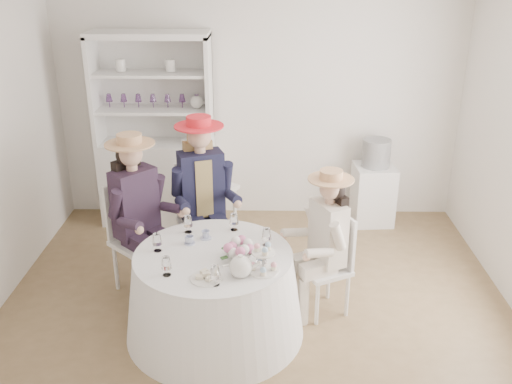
{
  "coord_description": "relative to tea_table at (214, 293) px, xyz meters",
  "views": [
    {
      "loc": [
        0.08,
        -4.26,
        2.9
      ],
      "look_at": [
        0.0,
        0.1,
        1.05
      ],
      "focal_mm": 40.0,
      "sensor_mm": 36.0,
      "label": 1
    }
  ],
  "objects": [
    {
      "name": "ground",
      "position": [
        0.33,
        0.36,
        -0.36
      ],
      "size": [
        4.5,
        4.5,
        0.0
      ],
      "primitive_type": "plane",
      "color": "brown",
      "rests_on": "ground"
    },
    {
      "name": "wall_back",
      "position": [
        0.33,
        2.36,
        0.99
      ],
      "size": [
        4.5,
        0.0,
        4.5
      ],
      "primitive_type": "plane",
      "rotation": [
        1.57,
        0.0,
        0.0
      ],
      "color": "white",
      "rests_on": "ground"
    },
    {
      "name": "wall_front",
      "position": [
        0.33,
        -1.64,
        0.99
      ],
      "size": [
        4.5,
        0.0,
        4.5
      ],
      "primitive_type": "plane",
      "rotation": [
        -1.57,
        0.0,
        0.0
      ],
      "color": "white",
      "rests_on": "ground"
    },
    {
      "name": "tea_table",
      "position": [
        0.0,
        0.0,
        0.0
      ],
      "size": [
        1.45,
        1.45,
        0.72
      ],
      "rotation": [
        0.0,
        0.0,
        -0.18
      ],
      "color": "white",
      "rests_on": "ground"
    },
    {
      "name": "hutch",
      "position": [
        -0.81,
        2.13,
        0.4
      ],
      "size": [
        1.29,
        0.54,
        2.14
      ],
      "rotation": [
        0.0,
        0.0,
        -0.05
      ],
      "color": "silver",
      "rests_on": "ground"
    },
    {
      "name": "side_table",
      "position": [
        1.63,
        2.09,
        -0.02
      ],
      "size": [
        0.47,
        0.47,
        0.68
      ],
      "primitive_type": "cube",
      "rotation": [
        0.0,
        0.0,
        0.07
      ],
      "color": "silver",
      "rests_on": "ground"
    },
    {
      "name": "hatbox",
      "position": [
        1.63,
        2.09,
        0.48
      ],
      "size": [
        0.31,
        0.31,
        0.31
      ],
      "primitive_type": "cylinder",
      "rotation": [
        0.0,
        0.0,
        0.0
      ],
      "color": "black",
      "rests_on": "side_table"
    },
    {
      "name": "guest_left",
      "position": [
        -0.72,
        0.62,
        0.48
      ],
      "size": [
        0.64,
        0.63,
        1.49
      ],
      "rotation": [
        0.0,
        0.0,
        0.83
      ],
      "color": "silver",
      "rests_on": "ground"
    },
    {
      "name": "guest_mid",
      "position": [
        -0.18,
        0.94,
        0.53
      ],
      "size": [
        0.59,
        0.64,
        1.56
      ],
      "rotation": [
        0.0,
        0.0,
        0.35
      ],
      "color": "silver",
      "rests_on": "ground"
    },
    {
      "name": "guest_right",
      "position": [
        0.9,
        0.29,
        0.38
      ],
      "size": [
        0.55,
        0.5,
        1.31
      ],
      "rotation": [
        0.0,
        0.0,
        -1.11
      ],
      "color": "silver",
      "rests_on": "ground"
    },
    {
      "name": "spare_chair",
      "position": [
        -0.22,
        1.77,
        0.22
      ],
      "size": [
        0.62,
        0.62,
        1.08
      ],
      "rotation": [
        0.0,
        0.0,
        2.57
      ],
      "color": "silver",
      "rests_on": "ground"
    },
    {
      "name": "teacup_a",
      "position": [
        -0.2,
        0.17,
        0.39
      ],
      "size": [
        0.1,
        0.1,
        0.06
      ],
      "primitive_type": "imported",
      "rotation": [
        0.0,
        0.0,
        0.39
      ],
      "color": "white",
      "rests_on": "tea_table"
    },
    {
      "name": "teacup_b",
      "position": [
        -0.08,
        0.26,
        0.39
      ],
      "size": [
        0.07,
        0.07,
        0.06
      ],
      "primitive_type": "imported",
      "rotation": [
        0.0,
        0.0,
        0.11
      ],
      "color": "white",
      "rests_on": "tea_table"
    },
    {
      "name": "teacup_c",
      "position": [
        0.25,
        0.08,
        0.39
      ],
      "size": [
        0.1,
        0.1,
        0.07
      ],
      "primitive_type": "imported",
      "rotation": [
        0.0,
        0.0,
        0.31
      ],
      "color": "white",
      "rests_on": "tea_table"
    },
    {
      "name": "flower_bowl",
      "position": [
        0.21,
        -0.05,
        0.39
      ],
      "size": [
        0.22,
        0.22,
        0.05
      ],
      "primitive_type": "imported",
      "rotation": [
        0.0,
        0.0,
        -0.03
      ],
      "color": "white",
      "rests_on": "tea_table"
    },
    {
      "name": "flower_arrangement",
      "position": [
        0.19,
        -0.08,
        0.46
      ],
      "size": [
        0.21,
        0.2,
        0.08
      ],
      "rotation": [
        0.0,
        0.0,
        0.11
      ],
      "color": "pink",
      "rests_on": "tea_table"
    },
    {
      "name": "table_teapot",
      "position": [
        0.23,
        -0.32,
        0.44
      ],
      "size": [
        0.24,
        0.17,
        0.18
      ],
      "rotation": [
        0.0,
        0.0,
        -0.21
      ],
      "color": "white",
      "rests_on": "tea_table"
    },
    {
      "name": "sandwich_plate",
      "position": [
        -0.02,
        -0.37,
        0.37
      ],
      "size": [
        0.23,
        0.23,
        0.05
      ],
      "rotation": [
        0.0,
        0.0,
        0.39
      ],
      "color": "white",
      "rests_on": "tea_table"
    },
    {
      "name": "cupcake_stand",
      "position": [
        0.39,
        -0.25,
        0.44
      ],
      "size": [
        0.23,
        0.23,
        0.22
      ],
      "rotation": [
        0.0,
        0.0,
        0.05
      ],
      "color": "white",
      "rests_on": "tea_table"
    },
    {
      "name": "stemware_set",
      "position": [
        0.0,
        0.0,
        0.44
      ],
      "size": [
        0.94,
        0.94,
        0.15
      ],
      "color": "white",
      "rests_on": "tea_table"
    }
  ]
}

